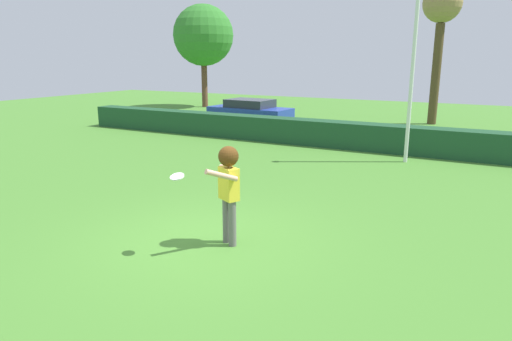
% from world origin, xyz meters
% --- Properties ---
extents(ground_plane, '(60.00, 60.00, 0.00)m').
position_xyz_m(ground_plane, '(0.00, 0.00, 0.00)').
color(ground_plane, '#48842F').
extents(person, '(0.52, 0.83, 1.80)m').
position_xyz_m(person, '(0.47, 0.09, 1.16)').
color(person, slate).
rests_on(person, ground).
extents(frisbee, '(0.24, 0.24, 0.09)m').
position_xyz_m(frisbee, '(-0.05, -0.66, 1.37)').
color(frisbee, white).
extents(lamppost, '(0.24, 0.24, 6.47)m').
position_xyz_m(lamppost, '(1.94, 8.51, 3.56)').
color(lamppost, silver).
rests_on(lamppost, ground).
extents(hedge_row, '(25.68, 0.90, 0.96)m').
position_xyz_m(hedge_row, '(0.00, 9.91, 0.48)').
color(hedge_row, '#1D492A').
rests_on(hedge_row, ground).
extents(parked_car_blue, '(4.30, 2.03, 1.25)m').
position_xyz_m(parked_car_blue, '(-6.69, 13.65, 0.69)').
color(parked_car_blue, '#263FA5').
rests_on(parked_car_blue, ground).
extents(willow_tree, '(3.97, 3.97, 6.69)m').
position_xyz_m(willow_tree, '(-13.47, 19.49, 4.68)').
color(willow_tree, brown).
rests_on(willow_tree, ground).
extents(bare_elm_tree, '(1.83, 1.83, 6.72)m').
position_xyz_m(bare_elm_tree, '(1.39, 18.11, 5.38)').
color(bare_elm_tree, '#503D23').
rests_on(bare_elm_tree, ground).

